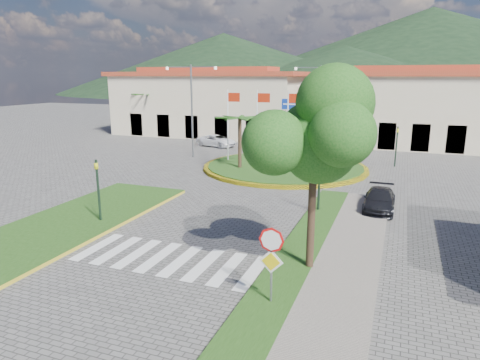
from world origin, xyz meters
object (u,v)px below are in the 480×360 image
(stop_sign, at_px, (271,254))
(car_dark_b, at_px, (385,140))
(roundabout_island, at_px, (285,167))
(white_van, at_px, (216,141))
(car_side_right, at_px, (379,200))
(deciduous_tree, at_px, (315,133))
(car_dark_a, at_px, (283,144))

(stop_sign, xyz_separation_m, car_dark_b, (1.88, 34.95, -1.19))
(roundabout_island, xyz_separation_m, white_van, (-9.37, 8.00, 0.42))
(stop_sign, height_order, white_van, stop_sign)
(roundabout_island, relative_size, car_side_right, 3.24)
(deciduous_tree, distance_m, white_van, 29.45)
(roundabout_island, distance_m, deciduous_tree, 18.55)
(car_dark_b, height_order, car_side_right, car_dark_b)
(roundabout_island, distance_m, car_side_right, 11.25)
(roundabout_island, bearing_deg, stop_sign, -76.27)
(car_dark_a, xyz_separation_m, car_side_right, (9.94, -16.70, -0.07))
(car_dark_a, xyz_separation_m, car_dark_b, (9.22, 6.59, -0.04))
(car_dark_a, height_order, car_side_right, car_dark_a)
(white_van, bearing_deg, car_dark_b, -52.53)
(stop_sign, height_order, car_dark_b, stop_sign)
(white_van, bearing_deg, car_dark_a, -73.06)
(car_dark_b, distance_m, car_side_right, 23.30)
(white_van, xyz_separation_m, car_side_right, (16.87, -16.38, -0.02))
(deciduous_tree, bearing_deg, car_dark_a, 107.40)
(car_dark_a, relative_size, car_dark_b, 1.03)
(stop_sign, distance_m, car_dark_a, 29.31)
(roundabout_island, bearing_deg, car_side_right, -48.18)
(stop_sign, xyz_separation_m, deciduous_tree, (0.60, 3.04, 3.38))
(car_dark_b, bearing_deg, car_side_right, -175.84)
(deciduous_tree, height_order, car_dark_b, deciduous_tree)
(white_van, height_order, car_dark_a, car_dark_a)
(deciduous_tree, bearing_deg, white_van, 120.74)
(white_van, bearing_deg, stop_sign, -138.73)
(stop_sign, distance_m, white_van, 31.48)
(deciduous_tree, xyz_separation_m, car_side_right, (2.00, 8.62, -4.61))
(roundabout_island, height_order, car_dark_a, roundabout_island)
(car_dark_a, bearing_deg, stop_sign, -174.39)
(car_side_right, bearing_deg, white_van, 135.50)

